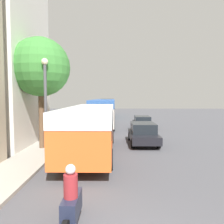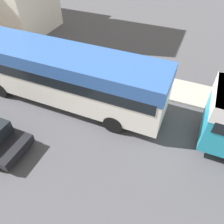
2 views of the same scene
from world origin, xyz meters
name	(u,v)px [view 2 (image 2 of 2)]	position (x,y,z in m)	size (l,w,h in m)	color
bus_following	(59,70)	(-1.80, 21.65, 2.02)	(2.56, 11.46, 3.11)	silver
pedestrian_near_curb	(22,42)	(-5.12, 16.14, 1.03)	(0.39, 0.39, 1.73)	#232838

